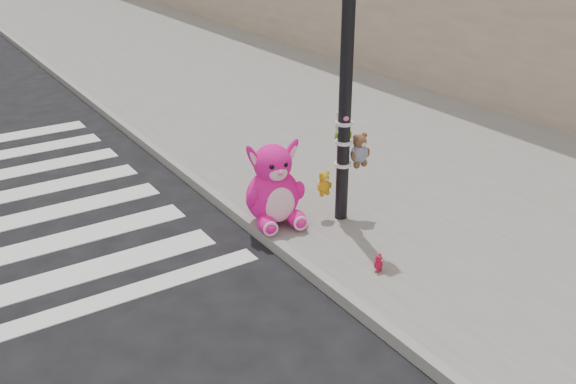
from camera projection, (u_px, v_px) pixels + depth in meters
ground at (232, 375)px, 5.83m from camera, size 120.00×120.00×0.00m
sidewalk_near at (218, 71)px, 15.91m from camera, size 7.00×80.00×0.14m
curb_edge at (79, 92)px, 14.21m from camera, size 0.12×80.00×0.15m
signal_pole at (347, 94)px, 7.77m from camera, size 0.69×0.49×4.00m
pink_bunny at (274, 190)px, 8.13m from camera, size 0.82×0.92×1.12m
red_teddy at (378, 263)px, 7.17m from camera, size 0.17×0.15×0.21m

